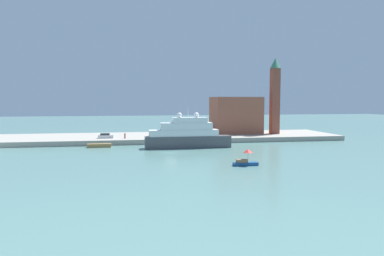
{
  "coord_description": "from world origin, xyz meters",
  "views": [
    {
      "loc": [
        -9.42,
        -81.71,
        12.27
      ],
      "look_at": [
        6.21,
        6.0,
        5.25
      ],
      "focal_mm": 33.4,
      "sensor_mm": 36.0,
      "label": 1
    }
  ],
  "objects_px": {
    "person_figure": "(125,136)",
    "harbor_building": "(236,115)",
    "work_barge": "(99,146)",
    "large_yacht": "(187,136)",
    "parked_car": "(106,136)",
    "mooring_bollard": "(181,137)",
    "bell_tower": "(275,93)",
    "small_motorboat": "(246,160)"
  },
  "relations": [
    {
      "from": "parked_car",
      "to": "mooring_bollard",
      "type": "distance_m",
      "value": 21.55
    },
    {
      "from": "person_figure",
      "to": "harbor_building",
      "type": "bearing_deg",
      "value": 16.85
    },
    {
      "from": "person_figure",
      "to": "small_motorboat",
      "type": "bearing_deg",
      "value": -59.72
    },
    {
      "from": "large_yacht",
      "to": "harbor_building",
      "type": "height_order",
      "value": "harbor_building"
    },
    {
      "from": "small_motorboat",
      "to": "mooring_bollard",
      "type": "relative_size",
      "value": 7.25
    },
    {
      "from": "work_barge",
      "to": "harbor_building",
      "type": "relative_size",
      "value": 0.4
    },
    {
      "from": "small_motorboat",
      "to": "person_figure",
      "type": "height_order",
      "value": "small_motorboat"
    },
    {
      "from": "bell_tower",
      "to": "work_barge",
      "type": "bearing_deg",
      "value": -165.79
    },
    {
      "from": "harbor_building",
      "to": "bell_tower",
      "type": "bearing_deg",
      "value": -20.73
    },
    {
      "from": "large_yacht",
      "to": "mooring_bollard",
      "type": "bearing_deg",
      "value": 90.82
    },
    {
      "from": "large_yacht",
      "to": "parked_car",
      "type": "xyz_separation_m",
      "value": [
        -21.16,
        14.23,
        -1.14
      ]
    },
    {
      "from": "work_barge",
      "to": "mooring_bollard",
      "type": "distance_m",
      "value": 22.62
    },
    {
      "from": "large_yacht",
      "to": "bell_tower",
      "type": "bearing_deg",
      "value": 30.41
    },
    {
      "from": "parked_car",
      "to": "person_figure",
      "type": "relative_size",
      "value": 2.57
    },
    {
      "from": "harbor_building",
      "to": "work_barge",
      "type": "bearing_deg",
      "value": -156.83
    },
    {
      "from": "person_figure",
      "to": "work_barge",
      "type": "bearing_deg",
      "value": -131.88
    },
    {
      "from": "small_motorboat",
      "to": "work_barge",
      "type": "relative_size",
      "value": 0.78
    },
    {
      "from": "small_motorboat",
      "to": "work_barge",
      "type": "height_order",
      "value": "small_motorboat"
    },
    {
      "from": "work_barge",
      "to": "parked_car",
      "type": "distance_m",
      "value": 9.51
    },
    {
      "from": "person_figure",
      "to": "mooring_bollard",
      "type": "height_order",
      "value": "person_figure"
    },
    {
      "from": "work_barge",
      "to": "bell_tower",
      "type": "distance_m",
      "value": 57.24
    },
    {
      "from": "small_motorboat",
      "to": "mooring_bollard",
      "type": "xyz_separation_m",
      "value": [
        -6.93,
        35.96,
        0.6
      ]
    },
    {
      "from": "person_figure",
      "to": "mooring_bollard",
      "type": "bearing_deg",
      "value": -9.65
    },
    {
      "from": "person_figure",
      "to": "bell_tower",
      "type": "bearing_deg",
      "value": 7.69
    },
    {
      "from": "work_barge",
      "to": "harbor_building",
      "type": "height_order",
      "value": "harbor_building"
    },
    {
      "from": "bell_tower",
      "to": "mooring_bollard",
      "type": "distance_m",
      "value": 35.32
    },
    {
      "from": "large_yacht",
      "to": "work_barge",
      "type": "xyz_separation_m",
      "value": [
        -22.25,
        4.91,
        -2.67
      ]
    },
    {
      "from": "harbor_building",
      "to": "person_figure",
      "type": "relative_size",
      "value": 9.02
    },
    {
      "from": "harbor_building",
      "to": "parked_car",
      "type": "xyz_separation_m",
      "value": [
        -41.08,
        -8.73,
        -5.31
      ]
    },
    {
      "from": "work_barge",
      "to": "person_figure",
      "type": "distance_m",
      "value": 9.88
    },
    {
      "from": "small_motorboat",
      "to": "bell_tower",
      "type": "height_order",
      "value": "bell_tower"
    },
    {
      "from": "bell_tower",
      "to": "mooring_bollard",
      "type": "bearing_deg",
      "value": -164.08
    },
    {
      "from": "harbor_building",
      "to": "person_figure",
      "type": "height_order",
      "value": "harbor_building"
    },
    {
      "from": "parked_car",
      "to": "mooring_bollard",
      "type": "relative_size",
      "value": 6.59
    },
    {
      "from": "work_barge",
      "to": "large_yacht",
      "type": "bearing_deg",
      "value": -12.44
    },
    {
      "from": "harbor_building",
      "to": "mooring_bollard",
      "type": "height_order",
      "value": "harbor_building"
    },
    {
      "from": "parked_car",
      "to": "work_barge",
      "type": "bearing_deg",
      "value": -96.64
    },
    {
      "from": "large_yacht",
      "to": "mooring_bollard",
      "type": "distance_m",
      "value": 9.6
    },
    {
      "from": "small_motorboat",
      "to": "work_barge",
      "type": "xyz_separation_m",
      "value": [
        -29.04,
        31.37,
        -0.66
      ]
    },
    {
      "from": "bell_tower",
      "to": "parked_car",
      "type": "distance_m",
      "value": 54.35
    },
    {
      "from": "large_yacht",
      "to": "small_motorboat",
      "type": "bearing_deg",
      "value": -75.6
    },
    {
      "from": "small_motorboat",
      "to": "parked_car",
      "type": "relative_size",
      "value": 1.1
    }
  ]
}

